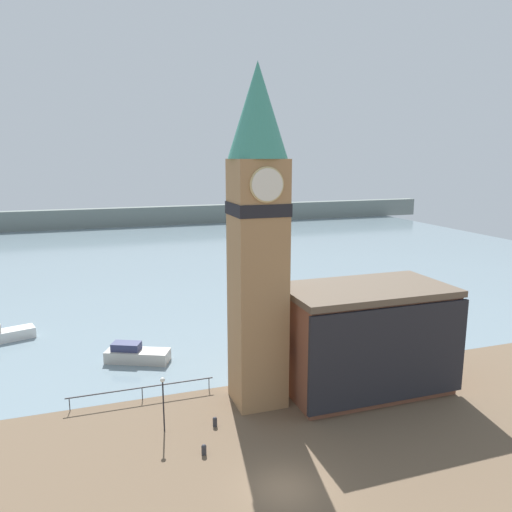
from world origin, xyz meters
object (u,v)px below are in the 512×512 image
object	(u,v)px
clock_tower	(258,231)
pier_building	(366,338)
mooring_bollard_far	(215,421)
lamp_post	(163,394)
mooring_bollard_near	(204,449)
boat_near	(136,354)

from	to	relation	value
clock_tower	pier_building	bearing A→B (deg)	-4.98
pier_building	mooring_bollard_far	size ratio (longest dim) A/B	19.46
pier_building	lamp_post	xyz separation A→B (m)	(-16.28, -1.32, -1.51)
pier_building	lamp_post	size ratio (longest dim) A/B	3.35
mooring_bollard_far	pier_building	bearing A→B (deg)	7.88
mooring_bollard_near	mooring_bollard_far	size ratio (longest dim) A/B	1.01
clock_tower	boat_near	distance (m)	18.29
boat_near	mooring_bollard_near	distance (m)	16.42
boat_near	lamp_post	bearing A→B (deg)	-62.37
mooring_bollard_far	lamp_post	size ratio (longest dim) A/B	0.17
pier_building	mooring_bollard_far	xyz separation A→B (m)	(-12.85, -1.78, -3.89)
boat_near	mooring_bollard_far	size ratio (longest dim) A/B	8.92
pier_building	mooring_bollard_near	world-z (taller)	pier_building
boat_near	mooring_bollard_near	bearing A→B (deg)	-56.20
boat_near	mooring_bollard_far	world-z (taller)	boat_near
mooring_bollard_near	mooring_bollard_far	xyz separation A→B (m)	(1.48, 3.06, -0.00)
pier_building	boat_near	bearing A→B (deg)	146.12
clock_tower	mooring_bollard_near	world-z (taller)	clock_tower
pier_building	lamp_post	world-z (taller)	pier_building
mooring_bollard_far	lamp_post	xyz separation A→B (m)	(-3.44, 0.46, 2.38)
pier_building	mooring_bollard_near	distance (m)	15.62
pier_building	mooring_bollard_far	world-z (taller)	pier_building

